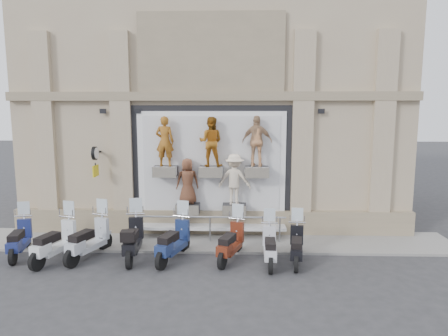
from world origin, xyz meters
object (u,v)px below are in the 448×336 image
Objects in this scene: scooter_e at (173,233)px; scooter_g at (270,239)px; scooter_d at (133,231)px; scooter_a at (19,231)px; guard_rail at (210,230)px; scooter_b at (55,234)px; scooter_h at (297,238)px; scooter_f at (231,235)px; clock_sign_bracket at (95,158)px; scooter_c at (88,231)px.

scooter_e is 1.11× the size of scooter_g.
scooter_g is at bearing 13.44° from scooter_e.
scooter_g is at bearing -10.04° from scooter_d.
scooter_g is at bearing -15.97° from scooter_a.
scooter_b is at bearing -158.87° from guard_rail.
guard_rail is 2.75× the size of scooter_h.
scooter_f is (0.71, -1.49, 0.32)m from guard_rail.
clock_sign_bracket is at bearing 161.42° from scooter_g.
scooter_g is at bearing 15.29° from scooter_b.
scooter_e is (2.53, -0.06, -0.01)m from scooter_c.
clock_sign_bracket is 3.22m from scooter_d.
clock_sign_bracket is 0.50× the size of scooter_e.
scooter_a is 2.17m from scooter_c.
scooter_a is at bearing -173.29° from scooter_h.
scooter_a is at bearing -162.47° from scooter_f.
clock_sign_bracket is at bearing 175.71° from scooter_f.
clock_sign_bracket is 2.79m from scooter_c.
clock_sign_bracket is 7.14m from scooter_h.
clock_sign_bracket is 3.25m from scooter_a.
scooter_d reaches higher than scooter_c.
clock_sign_bracket is at bearing 92.38° from scooter_b.
scooter_b is at bearing -103.29° from clock_sign_bracket.
scooter_a is 0.93× the size of scooter_c.
guard_rail is at bearing 134.27° from scooter_f.
scooter_d is 1.02× the size of scooter_e.
scooter_e is 2.81m from scooter_g.
scooter_c is at bearing 179.62° from scooter_g.
scooter_c reaches higher than scooter_f.
scooter_g is 1.00× the size of scooter_h.
scooter_e reaches higher than scooter_f.
scooter_a is 6.38m from scooter_f.
scooter_c is 2.53m from scooter_e.
scooter_a is 3.48m from scooter_d.
scooter_d is at bearing -146.80° from guard_rail.
scooter_c is at bearing -172.89° from scooter_h.
scooter_a is (-5.67, -1.36, 0.31)m from guard_rail.
guard_rail is 1.85m from scooter_e.
scooter_a is at bearing -164.38° from scooter_c.
scooter_c reaches higher than scooter_b.
scooter_a is 0.99× the size of scooter_f.
clock_sign_bracket is at bearing 163.33° from scooter_e.
scooter_b is 0.98× the size of scooter_d.
scooter_a is 0.92× the size of scooter_d.
clock_sign_bracket is (-3.90, 0.47, 2.34)m from guard_rail.
scooter_h is at bearing 16.21° from scooter_b.
scooter_h is at bearing -32.12° from guard_rail.
guard_rail is at bearing 75.50° from scooter_e.
scooter_h is (6.11, -0.16, -0.09)m from scooter_c.
guard_rail is 2.65× the size of scooter_a.
clock_sign_bracket is 0.49× the size of scooter_c.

